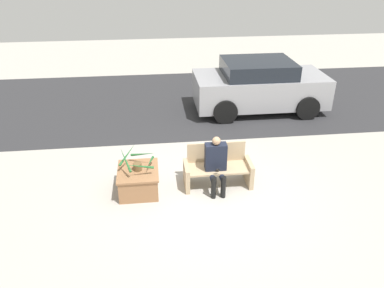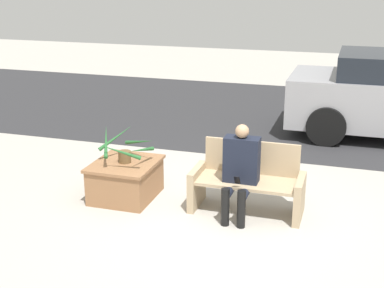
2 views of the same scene
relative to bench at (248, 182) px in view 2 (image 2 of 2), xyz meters
The scene contains 6 objects.
ground_plane 0.60m from the bench, 125.59° to the right, with size 30.00×30.00×0.00m, color #ADA89E.
road_surface 5.01m from the bench, 93.08° to the left, with size 20.00×6.00×0.01m, color #2D2D30.
bench is the anchor object (origin of this frame).
person_seated 0.32m from the bench, 110.74° to the right, with size 0.44×0.57×1.18m.
planter_box 1.67m from the bench, behind, with size 0.83×0.92×0.51m.
potted_plant 1.69m from the bench, behind, with size 0.75×0.73×0.47m.
Camera 2 is at (1.48, -5.88, 2.95)m, focal length 50.00 mm.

